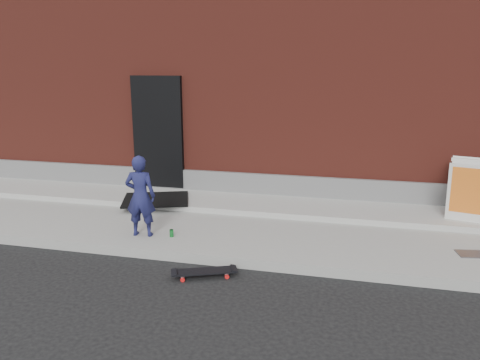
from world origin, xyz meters
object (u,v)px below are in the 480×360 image
(soda_can, at_px, (172,233))
(child, at_px, (140,196))
(pizza_sign, at_px, (468,190))
(skateboard, at_px, (204,272))

(soda_can, bearing_deg, child, -175.16)
(pizza_sign, height_order, soda_can, pizza_sign)
(child, relative_size, pizza_sign, 1.25)
(child, height_order, pizza_sign, child)
(child, bearing_deg, skateboard, 137.88)
(child, height_order, soda_can, child)
(soda_can, bearing_deg, pizza_sign, 19.73)
(skateboard, relative_size, soda_can, 7.50)
(skateboard, distance_m, soda_can, 1.25)
(pizza_sign, distance_m, soda_can, 4.84)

